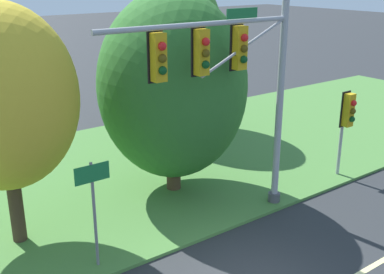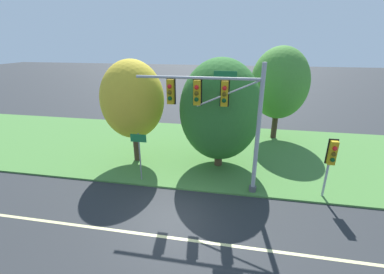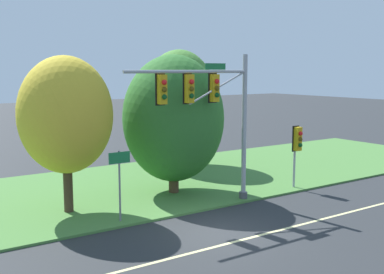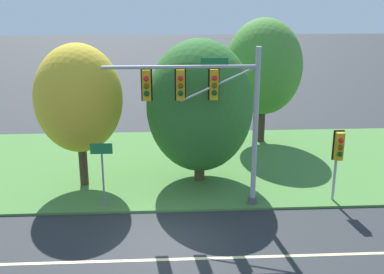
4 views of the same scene
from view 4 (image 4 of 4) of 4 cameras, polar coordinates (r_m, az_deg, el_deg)
ground_plane at (r=18.51m, az=-3.04°, el=-12.35°), size 160.00×160.00×0.00m
lane_stripe at (r=17.48m, az=-3.02°, el=-14.30°), size 36.00×0.16×0.01m
grass_verge at (r=25.97m, az=-3.12°, el=-3.16°), size 48.00×11.50×0.10m
traffic_signal_mast at (r=19.63m, az=2.04°, el=4.12°), size 6.43×0.49×6.81m
pedestrian_signal_near_kerb at (r=21.50m, az=16.96°, el=-1.55°), size 0.46×0.55×3.24m
route_sign_post at (r=20.61m, az=-10.59°, el=-3.19°), size 0.93×0.08×2.90m
tree_nearest_road at (r=22.53m, az=-13.30°, el=4.45°), size 3.99×3.99×6.71m
tree_left_of_mast at (r=22.60m, az=0.92°, el=3.70°), size 5.01×5.01×6.85m
tree_behind_signpost at (r=28.76m, az=8.49°, el=8.21°), size 4.51×4.51×7.39m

